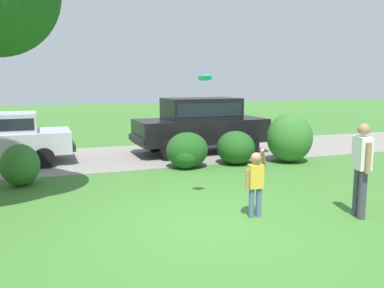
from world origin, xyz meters
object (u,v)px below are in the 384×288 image
object	(u,v)px
adult_onlooker	(361,165)
child_thrower	(256,179)
frisbee	(205,78)
parked_suv	(201,122)

from	to	relation	value
adult_onlooker	child_thrower	bearing A→B (deg)	160.08
frisbee	adult_onlooker	world-z (taller)	frisbee
child_thrower	frisbee	distance (m)	2.18
parked_suv	adult_onlooker	bearing A→B (deg)	-87.50
parked_suv	adult_onlooker	xyz separation A→B (m)	(0.32, -7.25, -0.09)
parked_suv	adult_onlooker	distance (m)	7.25
frisbee	adult_onlooker	size ratio (longest dim) A/B	0.17
child_thrower	adult_onlooker	distance (m)	1.93
adult_onlooker	parked_suv	bearing A→B (deg)	92.50
frisbee	adult_onlooker	xyz separation A→B (m)	(2.40, -1.66, -1.57)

